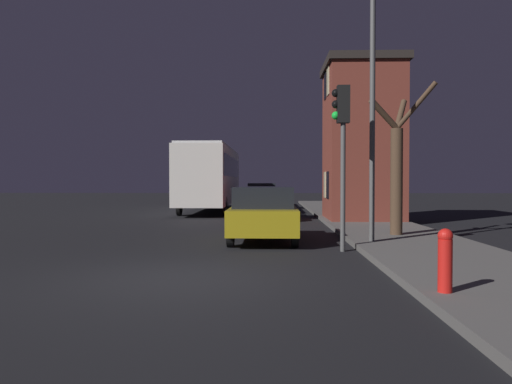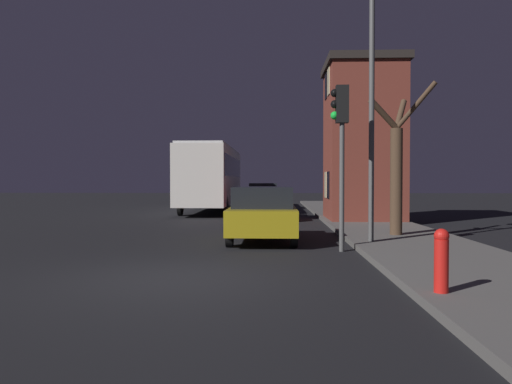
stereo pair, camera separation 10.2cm
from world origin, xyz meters
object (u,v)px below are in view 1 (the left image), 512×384
(car_far_lane, at_px, (262,196))
(fire_hydrant, at_px, (445,259))
(bus, at_px, (211,174))
(car_mid_lane, at_px, (266,202))
(car_near_lane, at_px, (263,213))
(streetlamp, at_px, (359,59))
(bare_tree, at_px, (397,167))
(traffic_light, at_px, (342,132))

(car_far_lane, xyz_separation_m, fire_hydrant, (3.02, -23.04, -0.19))
(bus, xyz_separation_m, fire_hydrant, (5.85, -20.72, -1.50))
(car_mid_lane, xyz_separation_m, fire_hydrant, (2.68, -15.23, -0.14))
(car_near_lane, xyz_separation_m, car_far_lane, (-0.34, 16.05, 0.01))
(car_near_lane, xyz_separation_m, car_mid_lane, (0.01, 8.24, -0.04))
(streetlamp, bearing_deg, car_mid_lane, 105.02)
(bare_tree, distance_m, car_mid_lane, 8.70)
(bus, distance_m, car_far_lane, 3.88)
(streetlamp, relative_size, bare_tree, 1.58)
(bus, relative_size, car_mid_lane, 2.65)
(car_near_lane, distance_m, car_far_lane, 16.05)
(bare_tree, bearing_deg, car_near_lane, -171.74)
(traffic_light, relative_size, fire_hydrant, 4.44)
(streetlamp, bearing_deg, car_far_lane, 99.41)
(car_mid_lane, distance_m, fire_hydrant, 15.46)
(car_near_lane, relative_size, fire_hydrant, 4.44)
(bus, bearing_deg, car_near_lane, -77.01)
(streetlamp, bearing_deg, bare_tree, 48.52)
(bus, distance_m, fire_hydrant, 21.58)
(car_near_lane, relative_size, car_mid_lane, 0.97)
(traffic_light, distance_m, car_far_lane, 18.27)
(car_near_lane, relative_size, car_far_lane, 1.04)
(traffic_light, bearing_deg, car_far_lane, 97.18)
(car_near_lane, xyz_separation_m, fire_hydrant, (2.68, -6.99, -0.18))
(bare_tree, relative_size, fire_hydrant, 4.81)
(car_mid_lane, bearing_deg, traffic_light, -79.33)
(car_far_lane, height_order, fire_hydrant, car_far_lane)
(streetlamp, distance_m, bus, 16.04)
(car_far_lane, relative_size, fire_hydrant, 4.27)
(streetlamp, xyz_separation_m, bare_tree, (1.40, 1.58, -2.77))
(streetlamp, relative_size, fire_hydrant, 7.58)
(car_near_lane, bearing_deg, fire_hydrant, -69.02)
(car_near_lane, height_order, car_far_lane, car_far_lane)
(car_mid_lane, bearing_deg, streetlamp, -74.98)
(car_mid_lane, bearing_deg, car_far_lane, 92.54)
(fire_hydrant, bearing_deg, car_far_lane, 97.47)
(car_mid_lane, bearing_deg, bus, 120.00)
(traffic_light, bearing_deg, fire_hydrant, -81.47)
(bus, distance_m, car_near_lane, 14.15)
(streetlamp, height_order, car_mid_lane, streetlamp)
(streetlamp, distance_m, bare_tree, 3.49)
(streetlamp, xyz_separation_m, traffic_light, (-0.56, -0.94, -1.99))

